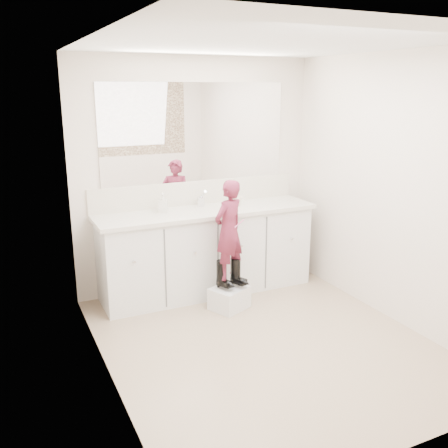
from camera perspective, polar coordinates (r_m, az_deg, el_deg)
floor at (r=4.37m, az=4.64°, el=-13.24°), size 3.00×3.00×0.00m
ceiling at (r=3.85m, az=5.45°, el=19.93°), size 3.00×3.00×0.00m
wall_back at (r=5.27m, az=-3.23°, el=5.61°), size 2.60×0.00×2.60m
wall_front at (r=2.80m, az=20.62°, el=-4.13°), size 2.60×0.00×2.60m
wall_left at (r=3.49m, az=-13.79°, el=0.16°), size 0.00×3.00×3.00m
wall_right at (r=4.72m, az=18.83°, el=3.67°), size 0.00×3.00×3.00m
vanity_cabinet at (r=5.21m, az=-1.96°, el=-3.29°), size 2.20×0.55×0.85m
countertop at (r=5.07m, az=-1.94°, el=1.43°), size 2.28×0.58×0.04m
backsplash at (r=5.29m, az=-3.14°, el=3.60°), size 2.28×0.03×0.25m
mirror at (r=5.20m, az=-3.25°, el=10.37°), size 2.00×0.02×1.00m
dot_panel at (r=2.70m, az=21.36°, el=4.98°), size 2.00×0.01×1.20m
faucet at (r=5.20m, az=-2.67°, el=2.57°), size 0.08×0.08×0.10m
cup at (r=5.24m, az=1.49°, el=2.65°), size 0.13×0.13×0.10m
soap_bottle at (r=4.97m, az=-6.99°, el=2.42°), size 0.11×0.11×0.19m
step_stool at (r=4.91m, az=0.62°, el=-8.45°), size 0.42×0.39×0.22m
boot_left at (r=4.80m, az=-0.29°, el=-5.80°), size 0.17×0.21×0.28m
boot_right at (r=4.86m, az=1.32°, el=-5.53°), size 0.17×0.21×0.28m
toddler at (r=4.69m, az=0.54°, el=-0.68°), size 0.41×0.35×0.95m
toothbrush at (r=4.63m, az=1.75°, el=0.04°), size 0.13×0.07×0.06m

